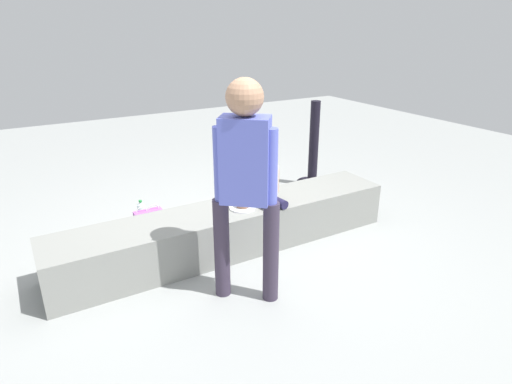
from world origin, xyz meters
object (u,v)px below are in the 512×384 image
Objects in this scene: cake_plate at (243,206)px; cake_box_white at (77,248)px; child_seated at (265,179)px; water_bottle_near_gift at (141,211)px; handbag_black_leather at (243,179)px; gift_bag at (149,227)px; adult_standing at (245,174)px.

cake_plate is 0.67× the size of cake_box_white.
child_seated is 2.33× the size of water_bottle_near_gift.
handbag_black_leather reaches higher than water_bottle_near_gift.
child_seated is 1.31× the size of gift_bag.
handbag_black_leather is (1.02, 1.91, -0.82)m from adult_standing.
child_seated is 0.88m from adult_standing.
child_seated reaches higher than cake_box_white.
adult_standing is at bearing -80.37° from water_bottle_near_gift.
cake_plate reaches higher than water_bottle_near_gift.
handbag_black_leather is (1.97, 0.70, 0.03)m from cake_box_white.
water_bottle_near_gift is at bearing 129.12° from child_seated.
gift_bag is (-0.66, 0.49, -0.24)m from cake_plate.
cake_box_white is at bearing 169.64° from gift_bag.
water_bottle_near_gift is at bearing -167.68° from handbag_black_leather.
cake_box_white is (-0.94, 1.20, -0.85)m from adult_standing.
gift_bag is 1.60m from handbag_black_leather.
child_seated is at bearing 5.20° from cake_plate.
child_seated is 1.44× the size of cake_box_white.
handbag_black_leather reaches higher than cake_box_white.
cake_plate is at bearing -118.91° from handbag_black_leather.
gift_bag is (-0.35, 1.09, -0.75)m from adult_standing.
child_seated is at bearing -27.76° from gift_bag.
water_bottle_near_gift reaches higher than cake_box_white.
cake_box_white is 2.09m from handbag_black_leather.
gift_bag is at bearing 143.49° from cake_plate.
cake_plate is 0.61× the size of gift_bag.
adult_standing is at bearing -130.37° from child_seated.
gift_bag is 1.09× the size of cake_box_white.
child_seated reaches higher than cake_plate.
cake_plate reaches higher than handbag_black_leather.
cake_box_white is (-1.48, 0.57, -0.53)m from child_seated.
cake_box_white is (-0.59, 0.11, -0.10)m from gift_bag.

